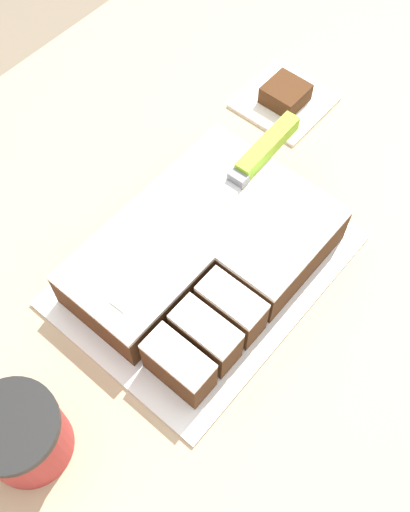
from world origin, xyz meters
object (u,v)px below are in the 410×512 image
(cake_board, at_px, (205,270))
(knife, at_px, (249,166))
(coffee_cup, at_px, (22,435))
(cake, at_px, (205,252))
(brownie, at_px, (285,94))

(cake_board, height_order, knife, knife)
(knife, xyz_separation_m, coffee_cup, (-0.43, -0.03, -0.03))
(knife, bearing_deg, cake, 10.47)
(cake_board, relative_size, brownie, 6.07)
(knife, relative_size, brownie, 5.82)
(cake, xyz_separation_m, brownie, (0.31, 0.10, -0.02))
(knife, bearing_deg, coffee_cup, 1.82)
(brownie, bearing_deg, cake, -162.45)
(knife, distance_m, coffee_cup, 0.43)
(cake, height_order, coffee_cup, coffee_cup)
(brownie, bearing_deg, coffee_cup, -170.93)
(cake, height_order, brownie, cake)
(cake, distance_m, knife, 0.13)
(coffee_cup, xyz_separation_m, brownie, (0.62, 0.10, -0.03))
(cake, bearing_deg, brownie, 17.55)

